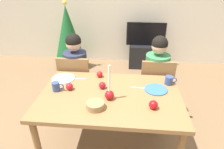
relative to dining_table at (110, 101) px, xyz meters
name	(u,v)px	position (x,y,z in m)	size (l,w,h in m)	color
ground_plane	(110,148)	(0.00, 0.00, -0.67)	(7.68, 7.68, 0.00)	brown
back_wall	(123,1)	(0.00, 2.60, 0.63)	(6.40, 0.10, 2.60)	beige
dining_table	(110,101)	(0.00, 0.00, 0.00)	(1.40, 0.90, 0.75)	olive
chair_left	(77,82)	(-0.52, 0.61, -0.15)	(0.40, 0.40, 0.90)	olive
chair_right	(155,86)	(0.53, 0.61, -0.15)	(0.40, 0.40, 0.90)	olive
person_left_child	(77,77)	(-0.52, 0.64, -0.10)	(0.30, 0.30, 1.17)	#33384C
person_right_child	(155,81)	(0.53, 0.64, -0.10)	(0.30, 0.30, 1.17)	#33384C
tv_stand	(144,56)	(0.50, 2.30, -0.43)	(0.64, 0.40, 0.48)	black
tv	(146,34)	(0.50, 2.30, 0.04)	(0.79, 0.05, 0.46)	black
christmas_tree	(68,35)	(-1.04, 2.05, 0.05)	(0.63, 0.63, 1.37)	brown
candle_centerpiece	(109,93)	(0.00, -0.07, 0.15)	(0.09, 0.09, 0.36)	red
plate_left	(63,78)	(-0.56, 0.27, 0.09)	(0.25, 0.25, 0.01)	white
plate_right	(156,89)	(0.46, 0.13, 0.09)	(0.23, 0.23, 0.01)	teal
mug_left	(56,87)	(-0.55, 0.02, 0.13)	(0.12, 0.08, 0.09)	#33477F
mug_right	(169,80)	(0.61, 0.26, 0.13)	(0.13, 0.08, 0.09)	#33477F
fork_left	(78,79)	(-0.39, 0.28, 0.09)	(0.18, 0.01, 0.01)	silver
fork_right	(139,88)	(0.29, 0.14, 0.09)	(0.18, 0.01, 0.01)	silver
bowl_walnuts	(95,105)	(-0.11, -0.23, 0.11)	(0.16, 0.16, 0.06)	#99754C
apple_near_candle	(153,105)	(0.40, -0.18, 0.12)	(0.08, 0.08, 0.08)	red
apple_by_left_plate	(102,85)	(-0.09, 0.11, 0.12)	(0.07, 0.07, 0.07)	red
apple_by_right_mug	(69,87)	(-0.43, 0.05, 0.12)	(0.07, 0.07, 0.07)	#AF1722
apple_far_edge	(100,74)	(-0.16, 0.35, 0.12)	(0.07, 0.07, 0.07)	red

